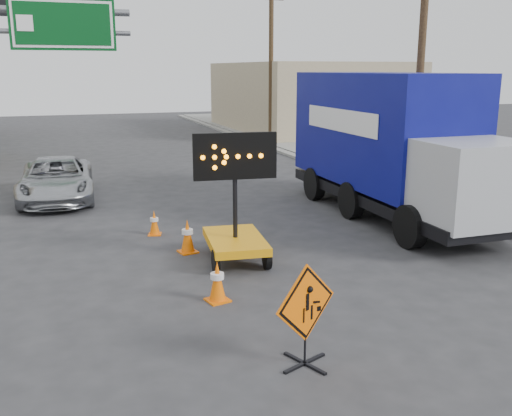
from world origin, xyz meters
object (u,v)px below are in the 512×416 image
construction_sign (306,312)px  box_truck (391,153)px  arrow_board (235,233)px  pickup_truck (56,179)px

construction_sign → box_truck: (5.92, 7.18, 1.03)m
arrow_board → box_truck: size_ratio=0.33×
construction_sign → box_truck: box_truck is taller
pickup_truck → box_truck: (9.14, -5.37, 1.17)m
arrow_board → pickup_truck: bearing=122.3°
pickup_truck → box_truck: bearing=-27.6°
arrow_board → construction_sign: bearing=-88.5°
construction_sign → arrow_board: (0.45, 4.78, -0.17)m
box_truck → arrow_board: bearing=-155.5°
construction_sign → pickup_truck: 12.95m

